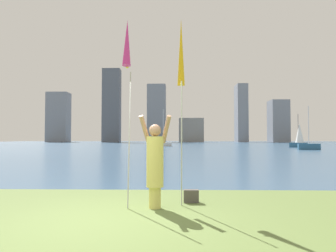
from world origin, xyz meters
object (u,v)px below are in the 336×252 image
(person, at_px, (155,162))
(kite_flag_right, at_px, (181,56))
(sailboat_8, at_px, (309,146))
(sailboat_1, at_px, (163,144))
(sailboat_2, at_px, (299,136))
(bag, at_px, (191,196))
(kite_flag_left, at_px, (127,49))

(person, bearing_deg, kite_flag_right, 23.26)
(person, xyz_separation_m, kite_flag_right, (0.52, 0.48, 2.21))
(person, relative_size, sailboat_8, 0.36)
(person, height_order, sailboat_1, sailboat_1)
(kite_flag_right, bearing_deg, sailboat_1, 92.83)
(sailboat_2, xyz_separation_m, sailboat_8, (-2.33, -8.67, -1.18))
(bag, height_order, sailboat_8, sailboat_8)
(sailboat_2, relative_size, sailboat_8, 0.95)
(person, relative_size, kite_flag_left, 0.50)
(kite_flag_left, height_order, kite_flag_right, kite_flag_right)
(bag, bearing_deg, person, -143.61)
(kite_flag_right, bearing_deg, person, -137.47)
(bag, distance_m, sailboat_8, 32.68)
(sailboat_1, bearing_deg, kite_flag_left, -88.59)
(kite_flag_right, height_order, sailboat_2, sailboat_2)
(kite_flag_right, relative_size, sailboat_8, 0.78)
(bag, relative_size, sailboat_2, 0.07)
(sailboat_8, bearing_deg, sailboat_1, 141.50)
(kite_flag_right, height_order, sailboat_1, sailboat_1)
(sailboat_1, bearing_deg, bag, -86.89)
(kite_flag_right, bearing_deg, sailboat_8, 62.75)
(sailboat_1, bearing_deg, kite_flag_right, -87.17)
(person, distance_m, kite_flag_right, 2.32)
(kite_flag_left, xyz_separation_m, sailboat_8, (16.07, 29.89, -2.65))
(person, height_order, sailboat_2, sailboat_2)
(person, bearing_deg, sailboat_2, 45.72)
(sailboat_1, xyz_separation_m, sailboat_8, (17.14, -13.64, 0.02))
(kite_flag_left, bearing_deg, kite_flag_right, 34.37)
(kite_flag_right, bearing_deg, sailboat_2, 65.36)
(kite_flag_left, distance_m, sailboat_2, 42.76)
(kite_flag_left, xyz_separation_m, kite_flag_right, (1.04, 0.71, 0.05))
(person, xyz_separation_m, bag, (0.73, 0.54, -0.76))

